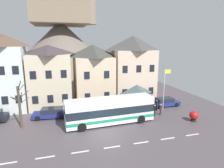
{
  "coord_description": "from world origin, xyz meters",
  "views": [
    {
      "loc": [
        -4.39,
        -17.99,
        9.67
      ],
      "look_at": [
        2.35,
        5.85,
        4.24
      ],
      "focal_mm": 30.2,
      "sensor_mm": 36.0,
      "label": 1
    }
  ],
  "objects_px": {
    "townhouse_00": "(8,73)",
    "transit_bus": "(110,111)",
    "townhouse_02": "(93,74)",
    "harbour_buoy": "(194,116)",
    "parked_car_01": "(165,102)",
    "townhouse_01": "(50,76)",
    "townhouse_03": "(132,68)",
    "pedestrian_00": "(157,105)",
    "flagpole": "(165,87)",
    "pedestrian_01": "(161,109)",
    "hilltop_castle": "(62,48)",
    "parked_car_02": "(51,113)",
    "bare_tree_00": "(20,105)",
    "public_bench": "(120,101)",
    "bus_shelter": "(137,89)",
    "pedestrian_02": "(155,109)"
  },
  "relations": [
    {
      "from": "townhouse_00",
      "to": "transit_bus",
      "type": "xyz_separation_m",
      "value": [
        12.84,
        -9.05,
        -3.86
      ]
    },
    {
      "from": "townhouse_02",
      "to": "harbour_buoy",
      "type": "height_order",
      "value": "townhouse_02"
    },
    {
      "from": "parked_car_01",
      "to": "townhouse_01",
      "type": "bearing_deg",
      "value": 161.21
    },
    {
      "from": "transit_bus",
      "to": "townhouse_03",
      "type": "bearing_deg",
      "value": 51.75
    },
    {
      "from": "parked_car_01",
      "to": "pedestrian_00",
      "type": "relative_size",
      "value": 2.72
    },
    {
      "from": "townhouse_02",
      "to": "flagpole",
      "type": "relative_size",
      "value": 1.55
    },
    {
      "from": "parked_car_01",
      "to": "pedestrian_01",
      "type": "distance_m",
      "value": 3.95
    },
    {
      "from": "harbour_buoy",
      "to": "townhouse_02",
      "type": "bearing_deg",
      "value": 132.46
    },
    {
      "from": "townhouse_03",
      "to": "townhouse_02",
      "type": "bearing_deg",
      "value": 175.81
    },
    {
      "from": "townhouse_00",
      "to": "hilltop_castle",
      "type": "bearing_deg",
      "value": 70.27
    },
    {
      "from": "townhouse_00",
      "to": "parked_car_02",
      "type": "xyz_separation_m",
      "value": [
        5.86,
        -5.21,
        -4.81
      ]
    },
    {
      "from": "townhouse_03",
      "to": "bare_tree_00",
      "type": "bearing_deg",
      "value": -156.3
    },
    {
      "from": "townhouse_03",
      "to": "public_bench",
      "type": "bearing_deg",
      "value": -143.55
    },
    {
      "from": "parked_car_02",
      "to": "harbour_buoy",
      "type": "height_order",
      "value": "harbour_buoy"
    },
    {
      "from": "townhouse_01",
      "to": "townhouse_03",
      "type": "relative_size",
      "value": 0.86
    },
    {
      "from": "townhouse_00",
      "to": "pedestrian_01",
      "type": "relative_size",
      "value": 7.04
    },
    {
      "from": "townhouse_01",
      "to": "bare_tree_00",
      "type": "bearing_deg",
      "value": -111.58
    },
    {
      "from": "pedestrian_01",
      "to": "flagpole",
      "type": "xyz_separation_m",
      "value": [
        1.28,
        1.39,
        2.72
      ]
    },
    {
      "from": "pedestrian_01",
      "to": "transit_bus",
      "type": "bearing_deg",
      "value": -173.54
    },
    {
      "from": "bus_shelter",
      "to": "parked_car_01",
      "type": "bearing_deg",
      "value": -3.08
    },
    {
      "from": "townhouse_01",
      "to": "townhouse_02",
      "type": "distance_m",
      "value": 6.76
    },
    {
      "from": "townhouse_00",
      "to": "parked_car_02",
      "type": "bearing_deg",
      "value": -41.63
    },
    {
      "from": "flagpole",
      "to": "pedestrian_02",
      "type": "bearing_deg",
      "value": -146.13
    },
    {
      "from": "townhouse_02",
      "to": "townhouse_03",
      "type": "relative_size",
      "value": 0.87
    },
    {
      "from": "hilltop_castle",
      "to": "bare_tree_00",
      "type": "bearing_deg",
      "value": -100.37
    },
    {
      "from": "hilltop_castle",
      "to": "pedestrian_02",
      "type": "height_order",
      "value": "hilltop_castle"
    },
    {
      "from": "hilltop_castle",
      "to": "flagpole",
      "type": "relative_size",
      "value": 5.36
    },
    {
      "from": "townhouse_02",
      "to": "pedestrian_01",
      "type": "distance_m",
      "value": 12.08
    },
    {
      "from": "bus_shelter",
      "to": "parked_car_01",
      "type": "height_order",
      "value": "bus_shelter"
    },
    {
      "from": "bus_shelter",
      "to": "bare_tree_00",
      "type": "bearing_deg",
      "value": -170.54
    },
    {
      "from": "townhouse_02",
      "to": "hilltop_castle",
      "type": "height_order",
      "value": "hilltop_castle"
    },
    {
      "from": "townhouse_02",
      "to": "pedestrian_01",
      "type": "xyz_separation_m",
      "value": [
        7.73,
        -8.45,
        -3.85
      ]
    },
    {
      "from": "bus_shelter",
      "to": "pedestrian_01",
      "type": "bearing_deg",
      "value": -55.89
    },
    {
      "from": "public_bench",
      "to": "flagpole",
      "type": "bearing_deg",
      "value": -39.87
    },
    {
      "from": "parked_car_02",
      "to": "pedestrian_02",
      "type": "relative_size",
      "value": 3.01
    },
    {
      "from": "townhouse_00",
      "to": "flagpole",
      "type": "bearing_deg",
      "value": -17.6
    },
    {
      "from": "parked_car_01",
      "to": "parked_car_02",
      "type": "distance_m",
      "value": 16.93
    },
    {
      "from": "pedestrian_02",
      "to": "bus_shelter",
      "type": "bearing_deg",
      "value": 109.72
    },
    {
      "from": "townhouse_01",
      "to": "bus_shelter",
      "type": "xyz_separation_m",
      "value": [
        12.27,
        -5.29,
        -1.68
      ]
    },
    {
      "from": "pedestrian_00",
      "to": "bus_shelter",
      "type": "bearing_deg",
      "value": 146.76
    },
    {
      "from": "transit_bus",
      "to": "pedestrian_02",
      "type": "bearing_deg",
      "value": 3.75
    },
    {
      "from": "townhouse_03",
      "to": "flagpole",
      "type": "distance_m",
      "value": 7.22
    },
    {
      "from": "bus_shelter",
      "to": "harbour_buoy",
      "type": "height_order",
      "value": "bus_shelter"
    },
    {
      "from": "flagpole",
      "to": "harbour_buoy",
      "type": "relative_size",
      "value": 4.59
    },
    {
      "from": "townhouse_00",
      "to": "townhouse_02",
      "type": "xyz_separation_m",
      "value": [
        12.51,
        0.24,
        -0.75
      ]
    },
    {
      "from": "townhouse_02",
      "to": "pedestrian_01",
      "type": "bearing_deg",
      "value": -47.56
    },
    {
      "from": "hilltop_castle",
      "to": "parked_car_02",
      "type": "bearing_deg",
      "value": -94.8
    },
    {
      "from": "public_bench",
      "to": "pedestrian_02",
      "type": "bearing_deg",
      "value": -63.15
    },
    {
      "from": "townhouse_02",
      "to": "public_bench",
      "type": "bearing_deg",
      "value": -35.48
    },
    {
      "from": "bus_shelter",
      "to": "bare_tree_00",
      "type": "distance_m",
      "value": 15.59
    }
  ]
}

